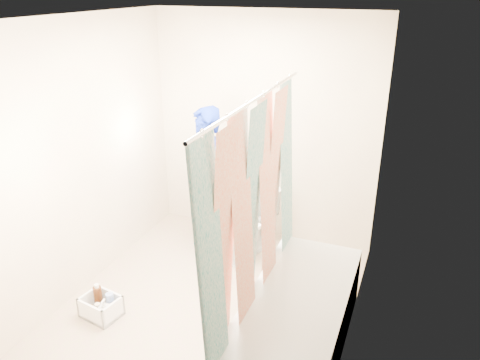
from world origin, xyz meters
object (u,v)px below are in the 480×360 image
at_px(toilet, 246,224).
at_px(bathtub, 294,326).
at_px(cleaning_caddy, 102,308).
at_px(plumber, 206,181).

bearing_deg(toilet, bathtub, -38.20).
xyz_separation_m(toilet, cleaning_caddy, (-0.78, -1.38, -0.26)).
bearing_deg(plumber, bathtub, 2.78).
relative_size(toilet, plumber, 0.46).
distance_m(bathtub, cleaning_caddy, 1.64).
relative_size(bathtub, toilet, 2.50).
height_order(bathtub, cleaning_caddy, bathtub).
relative_size(bathtub, plumber, 1.14).
xyz_separation_m(bathtub, toilet, (-0.84, 1.20, 0.08)).
relative_size(toilet, cleaning_caddy, 2.02).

